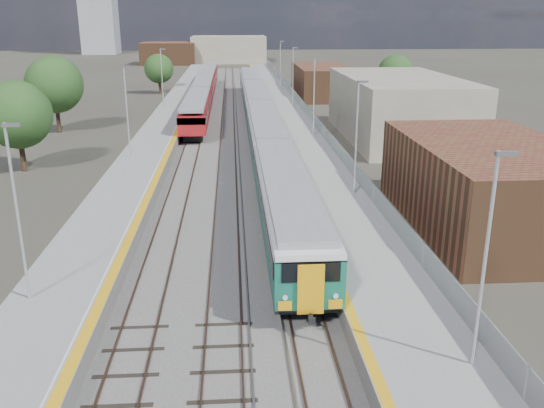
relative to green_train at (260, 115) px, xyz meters
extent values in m
plane|color=#47443A|center=(-1.50, 3.23, -2.28)|extent=(320.00, 320.00, 0.00)
cube|color=#565451|center=(-3.75, 5.73, -2.25)|extent=(10.50, 155.00, 0.06)
cube|color=#4C3323|center=(-0.72, 8.23, -2.17)|extent=(0.07, 160.00, 0.14)
cube|color=#4C3323|center=(0.72, 8.23, -2.17)|extent=(0.07, 160.00, 0.14)
cube|color=#4C3323|center=(-4.22, 8.23, -2.17)|extent=(0.07, 160.00, 0.14)
cube|color=#4C3323|center=(-2.78, 8.23, -2.17)|extent=(0.07, 160.00, 0.14)
cube|color=#4C3323|center=(-7.72, 8.23, -2.17)|extent=(0.07, 160.00, 0.14)
cube|color=#4C3323|center=(-6.28, 8.23, -2.17)|extent=(0.07, 160.00, 0.14)
cube|color=gray|center=(-1.05, 8.23, -2.18)|extent=(0.08, 160.00, 0.10)
cube|color=gray|center=(-2.45, 8.23, -2.18)|extent=(0.08, 160.00, 0.10)
cube|color=slate|center=(3.75, 5.73, -1.78)|extent=(4.70, 155.00, 1.00)
cube|color=gray|center=(3.75, 5.73, -1.27)|extent=(4.70, 155.00, 0.03)
cube|color=gold|center=(1.65, 5.73, -1.25)|extent=(0.40, 155.00, 0.01)
cube|color=gray|center=(5.95, 5.73, -0.68)|extent=(0.06, 155.00, 1.20)
cylinder|color=#9EA0A3|center=(5.10, -44.77, 2.49)|extent=(0.12, 0.12, 7.50)
cube|color=#4C4C4F|center=(5.35, -44.77, 6.14)|extent=(0.70, 0.18, 0.14)
cylinder|color=#9EA0A3|center=(5.10, -24.77, 2.49)|extent=(0.12, 0.12, 7.50)
cube|color=#4C4C4F|center=(5.35, -24.77, 6.14)|extent=(0.70, 0.18, 0.14)
cylinder|color=#9EA0A3|center=(5.10, -4.77, 2.49)|extent=(0.12, 0.12, 7.50)
cube|color=#4C4C4F|center=(5.35, -4.77, 6.14)|extent=(0.70, 0.18, 0.14)
cylinder|color=#9EA0A3|center=(5.10, 15.23, 2.49)|extent=(0.12, 0.12, 7.50)
cube|color=#4C4C4F|center=(5.35, 15.23, 6.14)|extent=(0.70, 0.18, 0.14)
cylinder|color=#9EA0A3|center=(5.10, 35.23, 2.49)|extent=(0.12, 0.12, 7.50)
cube|color=#4C4C4F|center=(5.35, 35.23, 6.14)|extent=(0.70, 0.18, 0.14)
cube|color=slate|center=(-10.55, 5.73, -1.78)|extent=(4.30, 155.00, 1.00)
cube|color=gray|center=(-10.55, 5.73, -1.27)|extent=(4.30, 155.00, 0.03)
cube|color=gold|center=(-8.65, 5.73, -1.25)|extent=(0.45, 155.00, 0.01)
cube|color=silver|center=(-9.00, 5.73, -1.25)|extent=(0.08, 155.00, 0.01)
cylinder|color=#9EA0A3|center=(-11.70, -38.77, 2.49)|extent=(0.12, 0.12, 7.50)
cube|color=#4C4C4F|center=(-11.45, -38.77, 6.14)|extent=(0.70, 0.18, 0.14)
cylinder|color=#9EA0A3|center=(-11.70, -12.77, 2.49)|extent=(0.12, 0.12, 7.50)
cube|color=#4C4C4F|center=(-11.45, -12.77, 6.14)|extent=(0.70, 0.18, 0.14)
cylinder|color=#9EA0A3|center=(-11.70, 13.23, 2.49)|extent=(0.12, 0.12, 7.50)
cube|color=#4C4C4F|center=(-11.45, 13.23, 6.14)|extent=(0.70, 0.18, 0.14)
cube|color=brown|center=(12.50, -28.77, 0.32)|extent=(9.00, 16.00, 5.20)
cube|color=gray|center=(14.50, -1.77, 0.92)|extent=(11.00, 22.00, 6.40)
cube|color=brown|center=(11.50, 31.23, 0.12)|extent=(8.00, 18.00, 4.80)
cube|color=gray|center=(-3.50, 103.23, 1.22)|extent=(20.00, 14.00, 7.00)
cube|color=brown|center=(-19.50, 98.23, 0.52)|extent=(14.00, 12.00, 5.60)
cube|color=black|center=(0.00, -30.35, -1.38)|extent=(2.77, 19.88, 0.47)
cube|color=#10553F|center=(0.00, -30.35, -0.56)|extent=(2.87, 19.88, 1.16)
cube|color=black|center=(0.00, -30.35, 0.35)|extent=(2.94, 19.88, 0.80)
cube|color=silver|center=(0.00, -30.35, 0.99)|extent=(2.87, 19.88, 0.49)
cube|color=gray|center=(0.00, -30.35, 1.41)|extent=(2.55, 19.88, 0.41)
cube|color=black|center=(0.00, -9.97, -1.38)|extent=(2.77, 19.88, 0.47)
cube|color=#10553F|center=(0.00, -9.97, -0.56)|extent=(2.87, 19.88, 1.16)
cube|color=black|center=(0.00, -9.97, 0.35)|extent=(2.94, 19.88, 0.80)
cube|color=silver|center=(0.00, -9.97, 0.99)|extent=(2.87, 19.88, 0.49)
cube|color=gray|center=(0.00, -9.97, 1.41)|extent=(2.55, 19.88, 0.41)
cube|color=black|center=(0.00, 10.41, -1.38)|extent=(2.77, 19.88, 0.47)
cube|color=#10553F|center=(0.00, 10.41, -0.56)|extent=(2.87, 19.88, 1.16)
cube|color=black|center=(0.00, 10.41, 0.35)|extent=(2.94, 19.88, 0.80)
cube|color=silver|center=(0.00, 10.41, 0.99)|extent=(2.87, 19.88, 0.49)
cube|color=gray|center=(0.00, 10.41, 1.41)|extent=(2.55, 19.88, 0.41)
cube|color=black|center=(0.00, 30.79, -1.38)|extent=(2.77, 19.88, 0.47)
cube|color=#10553F|center=(0.00, 30.79, -0.56)|extent=(2.87, 19.88, 1.16)
cube|color=black|center=(0.00, 30.79, 0.35)|extent=(2.94, 19.88, 0.80)
cube|color=silver|center=(0.00, 30.79, 0.99)|extent=(2.87, 19.88, 0.49)
cube|color=gray|center=(0.00, 30.79, 1.41)|extent=(2.55, 19.88, 0.41)
cube|color=#10553F|center=(0.00, -40.54, -0.08)|extent=(2.85, 0.61, 2.14)
cube|color=black|center=(0.00, -40.86, 0.53)|extent=(2.34, 0.06, 0.82)
cube|color=orange|center=(0.00, -40.92, -0.19)|extent=(1.07, 0.10, 2.14)
cube|color=black|center=(-7.00, 4.53, -1.81)|extent=(1.88, 15.96, 0.65)
cube|color=maroon|center=(-7.00, 4.53, -0.25)|extent=(2.77, 18.78, 1.98)
cube|color=black|center=(-7.00, 4.53, 0.24)|extent=(2.83, 18.78, 0.69)
cube|color=gray|center=(-7.00, 4.53, 1.23)|extent=(2.47, 18.78, 0.40)
cube|color=black|center=(-7.00, 23.81, -1.81)|extent=(1.88, 15.96, 0.65)
cube|color=maroon|center=(-7.00, 23.81, -0.25)|extent=(2.77, 18.78, 1.98)
cube|color=black|center=(-7.00, 23.81, 0.24)|extent=(2.83, 18.78, 0.69)
cube|color=gray|center=(-7.00, 23.81, 1.23)|extent=(2.47, 18.78, 0.40)
cube|color=black|center=(-7.00, 43.08, -1.81)|extent=(1.88, 15.96, 0.65)
cube|color=maroon|center=(-7.00, 43.08, -0.25)|extent=(2.77, 18.78, 1.98)
cube|color=black|center=(-7.00, 43.08, 0.24)|extent=(2.83, 18.78, 0.69)
cube|color=gray|center=(-7.00, 43.08, 1.23)|extent=(2.47, 18.78, 0.40)
cylinder|color=#382619|center=(-20.41, -13.40, -0.96)|extent=(0.44, 0.44, 2.63)
sphere|color=#173C18|center=(-20.41, -13.40, 2.48)|extent=(5.56, 5.56, 5.56)
cylinder|color=#382619|center=(-22.20, 3.51, -0.82)|extent=(0.44, 0.44, 2.91)
sphere|color=#173C18|center=(-22.20, 3.51, 2.98)|extent=(6.15, 6.15, 6.15)
cylinder|color=#382619|center=(-14.85, 36.45, -1.15)|extent=(0.44, 0.44, 2.25)
sphere|color=#173C18|center=(-14.85, 36.45, 1.79)|extent=(4.76, 4.76, 4.76)
cylinder|color=#382619|center=(21.00, 23.01, -1.04)|extent=(0.44, 0.44, 2.47)
sphere|color=#173C18|center=(21.00, 23.01, 2.17)|extent=(5.20, 5.20, 5.20)
camera|label=1|loc=(-2.96, -61.34, 10.15)|focal=38.00mm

